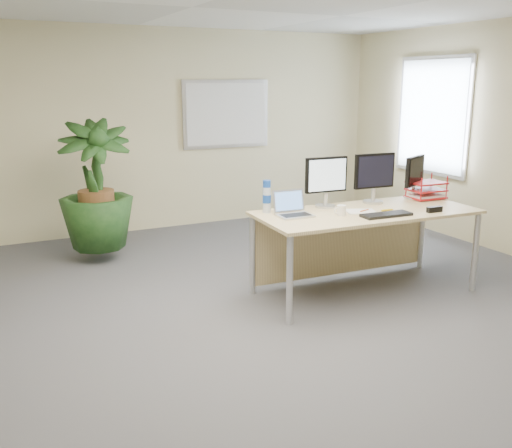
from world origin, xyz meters
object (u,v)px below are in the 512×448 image
floor_plant (96,196)px  monitor_left (326,179)px  laptop (292,209)px  monitor_right (374,175)px  desk (359,226)px

floor_plant → monitor_left: 2.64m
monitor_left → laptop: bearing=-161.3°
monitor_right → laptop: monitor_right is taller
floor_plant → monitor_right: floor_plant is taller
floor_plant → monitor_left: size_ratio=3.08×
desk → floor_plant: (-2.09, 2.06, 0.11)m
monitor_left → floor_plant: bearing=134.3°
monitor_right → laptop: 1.04m
floor_plant → laptop: size_ratio=4.63×
monitor_right → laptop: (-1.00, -0.12, -0.23)m
monitor_right → laptop: bearing=-173.3°
desk → floor_plant: 2.94m
desk → monitor_right: size_ratio=4.34×
desk → monitor_right: 0.56m
floor_plant → laptop: bearing=-56.0°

